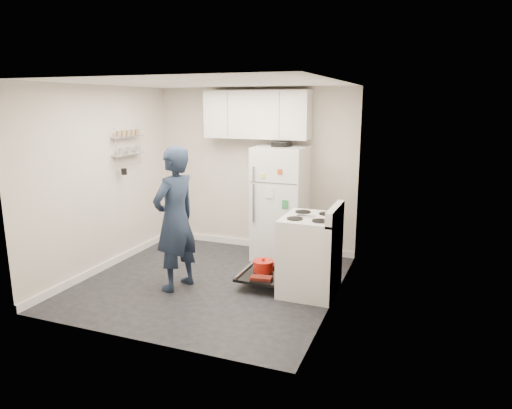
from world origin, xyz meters
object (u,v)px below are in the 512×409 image
at_px(open_oven_door, 263,270).
at_px(refrigerator, 280,203).
at_px(electric_range, 309,255).
at_px(person, 175,219).

relative_size(open_oven_door, refrigerator, 0.40).
bearing_deg(open_oven_door, electric_range, -1.99).
bearing_deg(electric_range, open_oven_door, 178.01).
bearing_deg(open_oven_door, refrigerator, 96.74).
bearing_deg(refrigerator, electric_range, -56.64).
height_order(electric_range, refrigerator, refrigerator).
bearing_deg(electric_range, refrigerator, 123.36).
distance_m(electric_range, refrigerator, 1.37).
xyz_separation_m(electric_range, refrigerator, (-0.72, 1.10, 0.37)).
relative_size(open_oven_door, person, 0.39).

